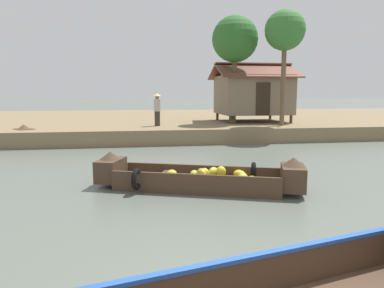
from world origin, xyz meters
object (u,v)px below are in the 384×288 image
(stilt_house_mid_left, at_px, (253,94))
(palm_tree_mid, at_px, (235,40))
(fishing_skiff_distant, at_px, (281,132))
(vendor_person, at_px, (157,108))
(palm_tree_near, at_px, (285,32))
(banana_boat, at_px, (200,177))

(stilt_house_mid_left, bearing_deg, palm_tree_mid, -140.67)
(fishing_skiff_distant, distance_m, palm_tree_mid, 5.59)
(palm_tree_mid, height_order, vendor_person, palm_tree_mid)
(palm_tree_near, height_order, palm_tree_mid, palm_tree_near)
(fishing_skiff_distant, distance_m, vendor_person, 6.85)
(fishing_skiff_distant, bearing_deg, palm_tree_near, -111.39)
(stilt_house_mid_left, distance_m, vendor_person, 6.20)
(fishing_skiff_distant, xyz_separation_m, vendor_person, (-6.72, -0.02, 1.35))
(stilt_house_mid_left, xyz_separation_m, palm_tree_near, (0.62, -2.94, 3.09))
(palm_tree_mid, relative_size, vendor_person, 3.50)
(fishing_skiff_distant, xyz_separation_m, palm_tree_mid, (-2.41, 0.92, 4.96))
(vendor_person, bearing_deg, banana_boat, -87.54)
(stilt_house_mid_left, bearing_deg, vendor_person, -159.60)
(banana_boat, distance_m, stilt_house_mid_left, 13.24)
(stilt_house_mid_left, xyz_separation_m, palm_tree_mid, (-1.47, -1.21, 2.90))
(fishing_skiff_distant, xyz_separation_m, palm_tree_near, (-0.32, -0.81, 5.15))
(banana_boat, relative_size, stilt_house_mid_left, 1.12)
(stilt_house_mid_left, relative_size, palm_tree_mid, 0.79)
(palm_tree_near, distance_m, palm_tree_mid, 2.72)
(fishing_skiff_distant, relative_size, vendor_person, 2.69)
(banana_boat, height_order, palm_tree_near, palm_tree_near)
(palm_tree_near, xyz_separation_m, vendor_person, (-6.40, 0.79, -3.80))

